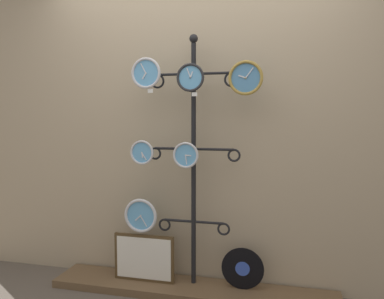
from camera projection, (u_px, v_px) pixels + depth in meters
shop_wall at (198, 111)px, 2.97m from camera, size 4.40×0.04×2.80m
low_shelf at (192, 289)px, 2.88m from camera, size 2.20×0.36×0.06m
display_stand at (194, 204)px, 2.88m from camera, size 0.72×0.36×1.97m
clock_top_left at (146, 73)px, 2.77m from camera, size 0.23×0.04×0.23m
clock_top_center at (191, 78)px, 2.71m from camera, size 0.21×0.04×0.21m
clock_top_right at (246, 78)px, 2.62m from camera, size 0.25×0.04×0.25m
clock_middle_left at (142, 152)px, 2.85m from camera, size 0.19×0.04×0.19m
clock_middle_center at (186, 155)px, 2.77m from camera, size 0.20×0.04×0.20m
clock_bottom_left at (141, 216)px, 2.91m from camera, size 0.27×0.04×0.27m
vinyl_record at (243, 269)px, 2.80m from camera, size 0.32×0.01×0.32m
picture_frame at (144, 258)px, 2.94m from camera, size 0.49×0.02×0.37m
price_tag_upper at (150, 91)px, 2.77m from camera, size 0.04×0.00×0.03m
price_tag_mid at (194, 94)px, 2.71m from camera, size 0.04×0.00×0.03m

